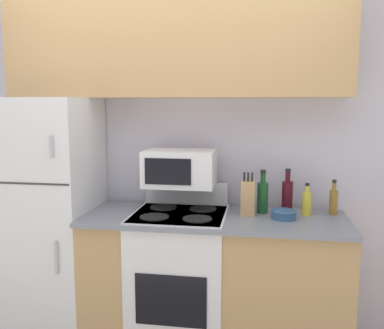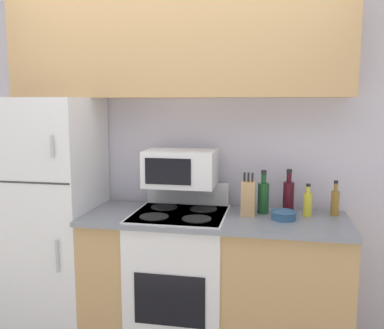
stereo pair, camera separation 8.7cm
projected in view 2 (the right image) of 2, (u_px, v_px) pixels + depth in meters
name	position (u px, v px, depth m)	size (l,w,h in m)	color
wall_back	(182.00, 156.00, 3.25)	(8.00, 0.05, 2.55)	silver
lower_cabinets	(214.00, 281.00, 2.95)	(1.76, 0.64, 0.93)	tan
refrigerator	(54.00, 216.00, 3.13)	(0.62, 0.67, 1.72)	white
upper_cabinets	(176.00, 44.00, 2.96)	(2.39, 0.31, 0.74)	tan
stove	(180.00, 276.00, 2.98)	(0.63, 0.62, 1.10)	white
microwave	(181.00, 168.00, 3.00)	(0.49, 0.34, 0.25)	white
knife_block	(248.00, 198.00, 2.87)	(0.09, 0.09, 0.29)	tan
bowl	(284.00, 215.00, 2.78)	(0.17, 0.17, 0.06)	#335B84
bottle_wine_green	(263.00, 196.00, 2.93)	(0.08, 0.08, 0.30)	#194C23
bottle_cooking_spray	(308.00, 203.00, 2.86)	(0.06, 0.06, 0.22)	gold
bottle_vinegar	(335.00, 202.00, 2.87)	(0.06, 0.06, 0.24)	olive
bottle_wine_red	(288.00, 195.00, 2.97)	(0.08, 0.08, 0.30)	#470F19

